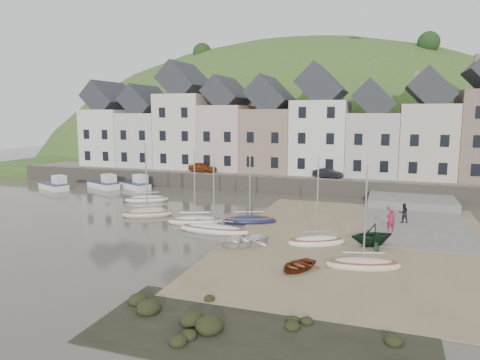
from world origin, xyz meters
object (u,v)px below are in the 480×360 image
at_px(sailboat_0, 147,199).
at_px(person_dark, 404,213).
at_px(rowboat_green, 372,235).
at_px(rowboat_red, 297,265).
at_px(person_red, 391,220).
at_px(car_right, 328,173).
at_px(car_left, 203,167).
at_px(rowboat_white, 243,240).

bearing_deg(sailboat_0, person_dark, -2.95).
height_order(sailboat_0, person_dark, sailboat_0).
bearing_deg(rowboat_green, rowboat_red, -62.64).
distance_m(rowboat_red, person_red, 11.49).
relative_size(rowboat_green, car_right, 0.87).
xyz_separation_m(person_red, car_right, (-6.94, 16.41, 1.17)).
relative_size(rowboat_red, car_left, 0.71).
relative_size(sailboat_0, car_left, 1.70).
xyz_separation_m(sailboat_0, rowboat_red, (18.72, -14.84, 0.07)).
bearing_deg(rowboat_white, rowboat_red, 7.46).
xyz_separation_m(sailboat_0, person_dark, (24.77, -1.28, 0.66)).
height_order(rowboat_white, rowboat_green, rowboat_green).
relative_size(rowboat_green, car_left, 0.80).
height_order(rowboat_green, car_right, car_right).
relative_size(sailboat_0, car_right, 1.86).
bearing_deg(rowboat_red, rowboat_white, 169.06).
relative_size(rowboat_white, car_right, 1.03).
bearing_deg(rowboat_white, person_dark, 89.05).
relative_size(rowboat_green, person_red, 1.71).
distance_m(rowboat_white, rowboat_red, 5.72).
xyz_separation_m(person_red, person_dark, (1.00, 3.26, -0.07)).
xyz_separation_m(rowboat_white, car_left, (-13.14, 23.20, 1.81)).
bearing_deg(car_right, car_left, 108.27).
bearing_deg(rowboat_green, sailboat_0, -141.93).
bearing_deg(person_red, rowboat_red, 56.36).
xyz_separation_m(rowboat_green, person_dark, (2.21, 7.34, 0.08)).
bearing_deg(person_red, rowboat_white, 27.83).
relative_size(rowboat_red, person_red, 1.52).
bearing_deg(person_dark, sailboat_0, -20.48).
height_order(sailboat_0, car_left, sailboat_0).
xyz_separation_m(rowboat_red, car_right, (-1.90, 26.72, 1.83)).
xyz_separation_m(person_dark, car_right, (-7.94, 13.15, 1.24)).
distance_m(rowboat_green, car_right, 21.31).
height_order(rowboat_white, person_dark, person_dark).
xyz_separation_m(rowboat_green, rowboat_red, (-3.83, -6.23, -0.51)).
bearing_deg(sailboat_0, car_left, 84.85).
xyz_separation_m(rowboat_red, car_left, (-17.65, 26.72, 1.90)).
height_order(car_left, car_right, car_left).
height_order(sailboat_0, rowboat_red, sailboat_0).
relative_size(rowboat_white, car_left, 0.94).
xyz_separation_m(sailboat_0, person_red, (23.76, -4.54, 0.72)).
height_order(person_red, car_right, car_right).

